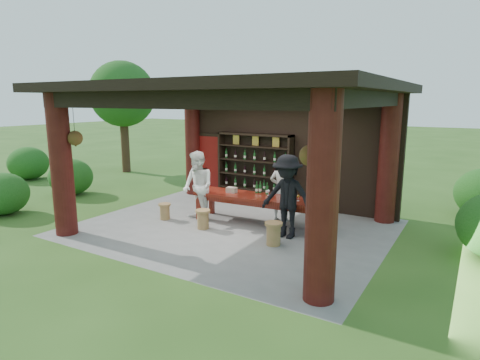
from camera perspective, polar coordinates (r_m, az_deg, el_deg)
The scene contains 15 objects.
ground at distance 10.10m, azimuth -1.18°, elevation -6.79°, with size 90.00×90.00×0.00m, color #2D5119.
pavilion at distance 10.02m, azimuth 0.02°, elevation 5.54°, with size 7.50×6.00×3.60m.
wine_shelf at distance 12.25m, azimuth 2.07°, elevation 1.63°, with size 2.45×0.37×2.16m.
tasting_table at distance 10.24m, azimuth 2.39°, elevation -2.87°, with size 3.37×1.08×0.75m.
stool_near_left at distance 10.00m, azimuth -5.29°, elevation -5.50°, with size 0.37×0.37×0.48m.
stool_near_right at distance 8.89m, azimuth 4.78°, elevation -7.52°, with size 0.39×0.39×0.52m.
stool_far_left at distance 10.92m, azimuth -10.65°, elevation -4.34°, with size 0.33×0.33×0.43m.
host at distance 10.59m, azimuth 5.88°, elevation -1.34°, with size 0.61×0.40×1.66m, color beige.
guest_woman at distance 10.47m, azimuth -5.99°, elevation -0.96°, with size 0.90×0.70×1.85m, color white.
guest_man at distance 9.23m, azimuth 6.70°, elevation -2.36°, with size 1.25×0.72×1.94m, color black.
table_bottles at distance 10.44m, azimuth 3.05°, elevation -1.06°, with size 0.38×0.13×0.31m.
table_glasses at distance 9.93m, azimuth 6.51°, elevation -2.24°, with size 0.95×0.29×0.15m.
napkin_basket at distance 10.52m, azimuth -1.20°, elevation -1.42°, with size 0.26×0.18×0.14m, color #BF6672.
shrubs at distance 10.54m, azimuth 5.34°, elevation -2.98°, with size 19.94×8.34×1.36m.
trees at distance 9.35m, azimuth 23.89°, elevation 11.77°, with size 21.32×10.88×4.80m.
Camera 1 is at (5.13, -8.12, 3.13)m, focal length 30.00 mm.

